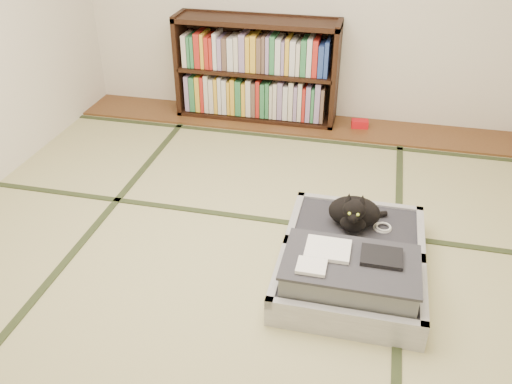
# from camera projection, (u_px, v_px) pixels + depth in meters

# --- Properties ---
(floor) EXTENTS (4.50, 4.50, 0.00)m
(floor) POSITION_uv_depth(u_px,v_px,m) (236.00, 253.00, 3.42)
(floor) COLOR tan
(floor) RESTS_ON ground
(wood_strip) EXTENTS (4.00, 0.50, 0.02)m
(wood_strip) POSITION_uv_depth(u_px,v_px,m) (291.00, 123.00, 5.07)
(wood_strip) COLOR brown
(wood_strip) RESTS_ON ground
(red_item) EXTENTS (0.16, 0.11, 0.07)m
(red_item) POSITION_uv_depth(u_px,v_px,m) (360.00, 124.00, 4.95)
(red_item) COLOR red
(red_item) RESTS_ON wood_strip
(room_shell) EXTENTS (4.50, 4.50, 4.50)m
(room_shell) POSITION_uv_depth(u_px,v_px,m) (230.00, 17.00, 2.65)
(room_shell) COLOR white
(room_shell) RESTS_ON ground
(tatami_borders) EXTENTS (4.00, 4.50, 0.01)m
(tatami_borders) POSITION_uv_depth(u_px,v_px,m) (254.00, 210.00, 3.82)
(tatami_borders) COLOR #2D381E
(tatami_borders) RESTS_ON ground
(bookcase) EXTENTS (1.48, 0.34, 0.95)m
(bookcase) POSITION_uv_depth(u_px,v_px,m) (257.00, 72.00, 4.96)
(bookcase) COLOR black
(bookcase) RESTS_ON wood_strip
(suitcase) EXTENTS (0.83, 1.10, 0.33)m
(suitcase) POSITION_uv_depth(u_px,v_px,m) (351.00, 262.00, 3.16)
(suitcase) COLOR #BBBBC0
(suitcase) RESTS_ON floor
(cat) EXTENTS (0.37, 0.37, 0.30)m
(cat) POSITION_uv_depth(u_px,v_px,m) (354.00, 213.00, 3.32)
(cat) COLOR black
(cat) RESTS_ON suitcase
(cable_coil) EXTENTS (0.11, 0.11, 0.03)m
(cable_coil) POSITION_uv_depth(u_px,v_px,m) (383.00, 227.00, 3.36)
(cable_coil) COLOR white
(cable_coil) RESTS_ON suitcase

